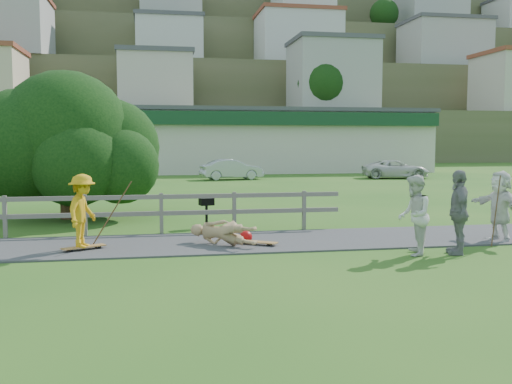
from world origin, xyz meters
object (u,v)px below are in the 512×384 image
skater_fallen (223,233)px  spectator_b (458,212)px  spectator_d (500,206)px  skater_rider (83,215)px  tree (67,161)px  car_white (396,169)px  car_silver (232,169)px  bbq (207,213)px  spectator_a (414,215)px

skater_fallen → spectator_b: size_ratio=0.95×
spectator_b → spectator_d: 2.25m
skater_rider → tree: (-1.14, 5.78, 1.04)m
car_white → tree: tree is taller
spectator_b → car_silver: spectator_b is taller
skater_rider → skater_fallen: 3.24m
car_silver → bbq: size_ratio=4.69×
spectator_a → bbq: bearing=-116.2°
spectator_a → bbq: 6.37m
spectator_d → car_silver: bearing=-178.7°
car_white → tree: bearing=141.1°
spectator_a → car_silver: spectator_a is taller
car_silver → bbq: (-3.54, -20.41, -0.23)m
skater_fallen → car_silver: size_ratio=0.44×
tree → car_silver: bearing=66.4°
spectator_b → car_white: size_ratio=0.42×
car_silver → car_white: car_silver is taller
spectator_b → spectator_d: (1.85, 1.28, -0.05)m
car_silver → spectator_d: bearing=179.4°
spectator_d → car_silver: (-3.43, 24.05, -0.23)m
car_silver → car_white: 11.10m
skater_rider → bbq: size_ratio=1.94×
skater_fallen → spectator_a: 4.40m
tree → bbq: (4.23, -2.65, -1.44)m
spectator_a → spectator_d: (2.87, 1.22, 0.00)m
skater_fallen → car_white: 27.00m
skater_fallen → car_silver: 23.75m
car_white → bbq: 24.52m
skater_rider → spectator_d: size_ratio=0.94×
skater_rider → spectator_d: bearing=-75.2°
car_white → spectator_b: bearing=167.9°
skater_fallen → spectator_a: bearing=-70.1°
spectator_a → car_white: bearing=-179.7°
skater_fallen → skater_rider: bearing=134.4°
spectator_b → bbq: (-5.12, 4.91, -0.51)m
tree → skater_rider: bearing=-78.9°
spectator_a → car_white: (10.51, 24.53, -0.27)m
skater_rider → spectator_a: size_ratio=0.94×
spectator_b → car_white: 26.37m
spectator_a → spectator_b: size_ratio=0.94×
skater_fallen → spectator_d: spectator_d is taller
spectator_d → car_white: (7.65, 23.32, -0.27)m
spectator_a → bbq: (-4.10, 4.85, -0.46)m
skater_fallen → car_silver: car_silver is taller
skater_fallen → bbq: bearing=45.7°
spectator_b → car_silver: 25.38m
spectator_d → spectator_a: bearing=-73.9°
skater_fallen → spectator_d: (6.86, -0.54, 0.56)m
spectator_b → bbq: 7.11m
skater_fallen → tree: size_ratio=0.27×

